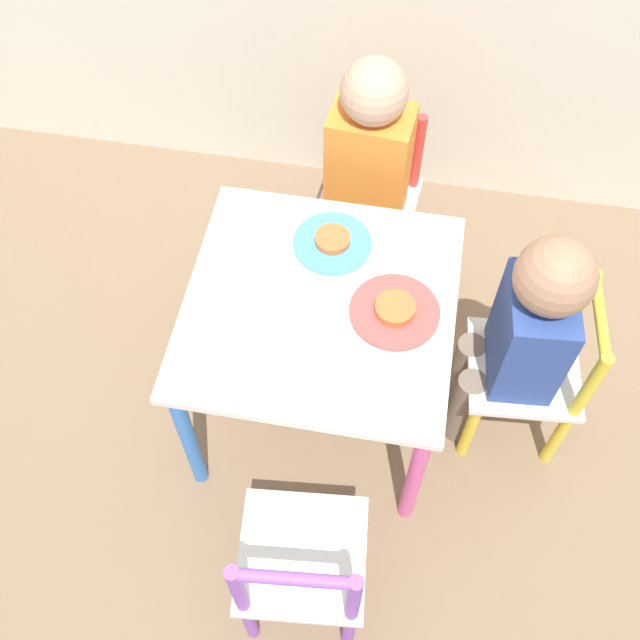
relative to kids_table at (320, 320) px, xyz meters
The scene contains 9 objects.
ground_plane 0.40m from the kids_table, ahead, with size 6.00×6.00×0.00m, color #7F664C.
kids_table is the anchor object (origin of this frame).
chair_red 0.53m from the kids_table, 84.64° to the left, with size 0.28×0.28×0.51m.
chair_yellow 0.53m from the kids_table, ahead, with size 0.28×0.28×0.51m.
chair_purple 0.53m from the kids_table, 84.27° to the right, with size 0.28×0.28×0.51m.
child_back 0.45m from the kids_table, 84.64° to the left, with size 0.21×0.22×0.74m.
child_right 0.45m from the kids_table, ahead, with size 0.22×0.21×0.70m.
plate_back 0.18m from the kids_table, 90.00° to the left, with size 0.18×0.18×0.03m.
plate_right 0.18m from the kids_table, ahead, with size 0.19×0.19×0.03m.
Camera 1 is at (0.16, -0.90, 1.80)m, focal length 42.00 mm.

